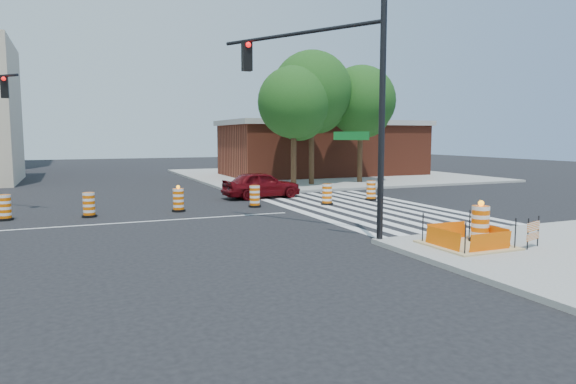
% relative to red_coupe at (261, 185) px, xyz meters
% --- Properties ---
extents(ground, '(120.00, 120.00, 0.00)m').
position_rel_red_coupe_xyz_m(ground, '(-7.92, -5.49, -0.72)').
color(ground, black).
rests_on(ground, ground).
extents(sidewalk_ne, '(22.00, 22.00, 0.15)m').
position_rel_red_coupe_xyz_m(sidewalk_ne, '(10.08, 12.51, -0.65)').
color(sidewalk_ne, gray).
rests_on(sidewalk_ne, ground).
extents(crosswalk_east, '(6.75, 13.50, 0.01)m').
position_rel_red_coupe_xyz_m(crosswalk_east, '(3.03, -5.49, -0.72)').
color(crosswalk_east, silver).
rests_on(crosswalk_east, ground).
extents(lane_centerline, '(14.00, 0.12, 0.01)m').
position_rel_red_coupe_xyz_m(lane_centerline, '(-7.92, -5.49, -0.72)').
color(lane_centerline, silver).
rests_on(lane_centerline, ground).
extents(excavation_pit, '(2.20, 2.20, 0.90)m').
position_rel_red_coupe_xyz_m(excavation_pit, '(1.08, -14.49, -0.50)').
color(excavation_pit, tan).
rests_on(excavation_pit, ground).
extents(brick_storefront, '(16.50, 8.50, 4.60)m').
position_rel_red_coupe_xyz_m(brick_storefront, '(10.08, 12.51, 1.59)').
color(brick_storefront, maroon).
rests_on(brick_storefront, ground).
extents(red_coupe, '(4.39, 2.10, 1.45)m').
position_rel_red_coupe_xyz_m(red_coupe, '(0.00, 0.00, 0.00)').
color(red_coupe, '#58070C').
rests_on(red_coupe, ground).
extents(signal_pole_se, '(3.36, 5.66, 8.53)m').
position_rel_red_coupe_xyz_m(signal_pole_se, '(-1.59, -11.05, 4.50)').
color(signal_pole_se, black).
rests_on(signal_pole_se, ground).
extents(pit_drum, '(0.65, 0.65, 1.28)m').
position_rel_red_coupe_xyz_m(pit_drum, '(1.76, -14.27, -0.04)').
color(pit_drum, black).
rests_on(pit_drum, ground).
extents(barricade, '(0.73, 0.28, 0.90)m').
position_rel_red_coupe_xyz_m(barricade, '(2.60, -15.44, -0.08)').
color(barricade, '#E25D04').
rests_on(barricade, ground).
extents(tree_north_c, '(4.55, 4.55, 7.73)m').
position_rel_red_coupe_xyz_m(tree_north_c, '(3.68, 3.99, 4.47)').
color(tree_north_c, '#382314').
rests_on(tree_north_c, ground).
extents(tree_north_d, '(5.25, 5.25, 8.92)m').
position_rel_red_coupe_xyz_m(tree_north_d, '(5.37, 4.88, 5.27)').
color(tree_north_d, '#382314').
rests_on(tree_north_d, ground).
extents(tree_north_e, '(4.82, 4.82, 8.19)m').
position_rel_red_coupe_xyz_m(tree_north_e, '(9.18, 5.01, 4.77)').
color(tree_north_e, '#382314').
rests_on(tree_north_e, ground).
extents(median_drum_2, '(0.60, 0.60, 1.02)m').
position_rel_red_coupe_xyz_m(median_drum_2, '(-11.96, -2.99, -0.25)').
color(median_drum_2, black).
rests_on(median_drum_2, ground).
extents(median_drum_3, '(0.60, 0.60, 1.02)m').
position_rel_red_coupe_xyz_m(median_drum_3, '(-8.85, -3.43, -0.25)').
color(median_drum_3, black).
rests_on(median_drum_3, ground).
extents(median_drum_4, '(0.60, 0.60, 1.18)m').
position_rel_red_coupe_xyz_m(median_drum_4, '(-5.13, -3.30, -0.24)').
color(median_drum_4, black).
rests_on(median_drum_4, ground).
extents(median_drum_5, '(0.60, 0.60, 1.02)m').
position_rel_red_coupe_xyz_m(median_drum_5, '(-1.54, -3.26, -0.25)').
color(median_drum_5, black).
rests_on(median_drum_5, ground).
extents(median_drum_6, '(0.60, 0.60, 1.02)m').
position_rel_red_coupe_xyz_m(median_drum_6, '(1.98, -3.89, -0.25)').
color(median_drum_6, black).
rests_on(median_drum_6, ground).
extents(median_drum_7, '(0.60, 0.60, 1.02)m').
position_rel_red_coupe_xyz_m(median_drum_7, '(4.92, -3.18, -0.25)').
color(median_drum_7, black).
rests_on(median_drum_7, ground).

